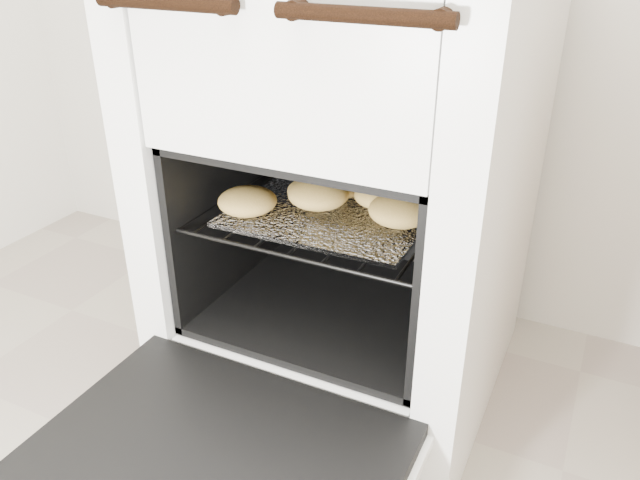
{
  "coord_description": "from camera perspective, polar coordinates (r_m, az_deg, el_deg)",
  "views": [
    {
      "loc": [
        0.29,
        0.01,
        0.99
      ],
      "look_at": [
        -0.18,
        0.97,
        0.44
      ],
      "focal_mm": 35.0,
      "sensor_mm": 36.0,
      "label": 1
    }
  ],
  "objects": [
    {
      "name": "oven_rack",
      "position": [
        1.26,
        1.76,
        2.85
      ],
      "size": [
        0.48,
        0.46,
        0.01
      ],
      "color": "black",
      "rests_on": "stove"
    },
    {
      "name": "oven_door",
      "position": [
        1.06,
        -10.05,
        -19.83
      ],
      "size": [
        0.6,
        0.46,
        0.04
      ],
      "color": "black",
      "rests_on": "stove"
    },
    {
      "name": "stove",
      "position": [
        1.31,
        3.1,
        5.05
      ],
      "size": [
        0.66,
        0.74,
        1.02
      ],
      "color": "white",
      "rests_on": "ground"
    },
    {
      "name": "foil_sheet",
      "position": [
        1.24,
        1.34,
        2.75
      ],
      "size": [
        0.38,
        0.33,
        0.01
      ],
      "primitive_type": "cube",
      "color": "white",
      "rests_on": "oven_rack"
    },
    {
      "name": "baked_rolls",
      "position": [
        1.23,
        1.55,
        4.02
      ],
      "size": [
        0.44,
        0.33,
        0.05
      ],
      "color": "tan",
      "rests_on": "foil_sheet"
    }
  ]
}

